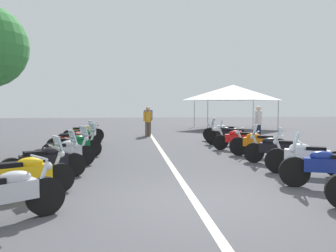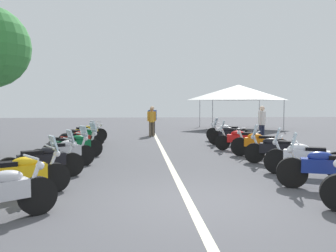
{
  "view_description": "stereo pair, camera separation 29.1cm",
  "coord_description": "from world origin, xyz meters",
  "px_view_note": "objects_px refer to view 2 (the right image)",
  "views": [
    {
      "loc": [
        -6.39,
        1.22,
        1.86
      ],
      "look_at": [
        4.82,
        0.0,
        1.14
      ],
      "focal_mm": 37.58,
      "sensor_mm": 36.0,
      "label": 1
    },
    {
      "loc": [
        -6.39,
        0.93,
        1.86
      ],
      "look_at": [
        4.82,
        0.0,
        1.14
      ],
      "focal_mm": 37.58,
      "sensor_mm": 36.0,
      "label": 2
    }
  ],
  "objects_px": {
    "motorcycle_left_row_6": "(83,137)",
    "motorcycle_left_row_7": "(87,133)",
    "motorcycle_right_row_4": "(260,144)",
    "bystander_4": "(152,120)",
    "motorcycle_left_row_5": "(76,140)",
    "bystander_3": "(152,118)",
    "motorcycle_right_row_1": "(327,168)",
    "traffic_cone_0": "(282,146)",
    "motorcycle_left_row_2": "(43,161)",
    "motorcycle_right_row_3": "(276,149)",
    "motorcycle_left_row_4": "(74,145)",
    "motorcycle_right_row_7": "(227,132)",
    "motorcycle_left_row_1": "(18,174)",
    "event_tent": "(238,92)",
    "motorcycle_right_row_6": "(231,135)",
    "motorcycle_right_row_5": "(241,139)",
    "motorcycle_right_row_2": "(305,158)",
    "motorcycle_left_row_3": "(64,152)",
    "bystander_1": "(262,121)"
  },
  "relations": [
    {
      "from": "bystander_4",
      "to": "motorcycle_right_row_1",
      "type": "bearing_deg",
      "value": -7.21
    },
    {
      "from": "motorcycle_right_row_1",
      "to": "traffic_cone_0",
      "type": "height_order",
      "value": "motorcycle_right_row_1"
    },
    {
      "from": "motorcycle_left_row_4",
      "to": "motorcycle_right_row_2",
      "type": "relative_size",
      "value": 0.94
    },
    {
      "from": "motorcycle_left_row_5",
      "to": "bystander_3",
      "type": "height_order",
      "value": "bystander_3"
    },
    {
      "from": "motorcycle_left_row_2",
      "to": "motorcycle_left_row_5",
      "type": "relative_size",
      "value": 1.01
    },
    {
      "from": "motorcycle_left_row_3",
      "to": "bystander_1",
      "type": "height_order",
      "value": "bystander_1"
    },
    {
      "from": "motorcycle_right_row_5",
      "to": "bystander_1",
      "type": "distance_m",
      "value": 2.99
    },
    {
      "from": "motorcycle_right_row_7",
      "to": "motorcycle_right_row_3",
      "type": "bearing_deg",
      "value": 119.43
    },
    {
      "from": "motorcycle_right_row_5",
      "to": "motorcycle_right_row_6",
      "type": "relative_size",
      "value": 1.06
    },
    {
      "from": "motorcycle_left_row_4",
      "to": "bystander_1",
      "type": "height_order",
      "value": "bystander_1"
    },
    {
      "from": "bystander_3",
      "to": "event_tent",
      "type": "height_order",
      "value": "event_tent"
    },
    {
      "from": "motorcycle_left_row_1",
      "to": "motorcycle_right_row_3",
      "type": "xyz_separation_m",
      "value": [
        3.21,
        -6.55,
        0.0
      ]
    },
    {
      "from": "motorcycle_right_row_5",
      "to": "motorcycle_right_row_3",
      "type": "bearing_deg",
      "value": 111.72
    },
    {
      "from": "motorcycle_left_row_2",
      "to": "motorcycle_right_row_1",
      "type": "bearing_deg",
      "value": -41.87
    },
    {
      "from": "motorcycle_left_row_3",
      "to": "bystander_4",
      "type": "distance_m",
      "value": 9.94
    },
    {
      "from": "motorcycle_left_row_4",
      "to": "motorcycle_right_row_7",
      "type": "distance_m",
      "value": 8.02
    },
    {
      "from": "motorcycle_right_row_5",
      "to": "motorcycle_left_row_4",
      "type": "bearing_deg",
      "value": 33.21
    },
    {
      "from": "motorcycle_right_row_3",
      "to": "event_tent",
      "type": "relative_size",
      "value": 0.34
    },
    {
      "from": "motorcycle_right_row_4",
      "to": "bystander_4",
      "type": "xyz_separation_m",
      "value": [
        7.99,
        3.44,
        0.48
      ]
    },
    {
      "from": "motorcycle_left_row_3",
      "to": "motorcycle_left_row_2",
      "type": "bearing_deg",
      "value": -132.88
    },
    {
      "from": "motorcycle_right_row_7",
      "to": "bystander_4",
      "type": "relative_size",
      "value": 1.19
    },
    {
      "from": "motorcycle_left_row_2",
      "to": "motorcycle_right_row_3",
      "type": "relative_size",
      "value": 1.04
    },
    {
      "from": "motorcycle_left_row_1",
      "to": "event_tent",
      "type": "height_order",
      "value": "event_tent"
    },
    {
      "from": "motorcycle_right_row_4",
      "to": "bystander_1",
      "type": "bearing_deg",
      "value": -80.35
    },
    {
      "from": "motorcycle_left_row_6",
      "to": "motorcycle_left_row_7",
      "type": "xyz_separation_m",
      "value": [
        1.79,
        0.07,
        0.0
      ]
    },
    {
      "from": "motorcycle_left_row_2",
      "to": "motorcycle_right_row_4",
      "type": "distance_m",
      "value": 7.15
    },
    {
      "from": "motorcycle_right_row_3",
      "to": "traffic_cone_0",
      "type": "bearing_deg",
      "value": -87.79
    },
    {
      "from": "motorcycle_left_row_6",
      "to": "motorcycle_left_row_7",
      "type": "bearing_deg",
      "value": 55.52
    },
    {
      "from": "motorcycle_left_row_3",
      "to": "motorcycle_left_row_6",
      "type": "distance_m",
      "value": 4.74
    },
    {
      "from": "motorcycle_left_row_3",
      "to": "event_tent",
      "type": "xyz_separation_m",
      "value": [
        14.75,
        -9.34,
        2.19
      ]
    },
    {
      "from": "motorcycle_left_row_5",
      "to": "motorcycle_right_row_6",
      "type": "relative_size",
      "value": 0.96
    },
    {
      "from": "motorcycle_right_row_4",
      "to": "bystander_1",
      "type": "xyz_separation_m",
      "value": [
        4.11,
        -1.54,
        0.56
      ]
    },
    {
      "from": "motorcycle_left_row_1",
      "to": "motorcycle_right_row_5",
      "type": "xyz_separation_m",
      "value": [
        6.37,
        -6.41,
        -0.0
      ]
    },
    {
      "from": "bystander_4",
      "to": "bystander_3",
      "type": "bearing_deg",
      "value": 152.87
    },
    {
      "from": "motorcycle_right_row_3",
      "to": "motorcycle_right_row_6",
      "type": "relative_size",
      "value": 0.93
    },
    {
      "from": "motorcycle_left_row_4",
      "to": "event_tent",
      "type": "relative_size",
      "value": 0.34
    },
    {
      "from": "motorcycle_left_row_2",
      "to": "bystander_4",
      "type": "bearing_deg",
      "value": 46.5
    },
    {
      "from": "motorcycle_left_row_4",
      "to": "motorcycle_right_row_1",
      "type": "xyz_separation_m",
      "value": [
        -4.76,
        -6.19,
        0.02
      ]
    },
    {
      "from": "traffic_cone_0",
      "to": "bystander_4",
      "type": "bearing_deg",
      "value": 31.91
    },
    {
      "from": "motorcycle_right_row_6",
      "to": "bystander_4",
      "type": "xyz_separation_m",
      "value": [
        4.61,
        3.33,
        0.48
      ]
    },
    {
      "from": "motorcycle_left_row_4",
      "to": "motorcycle_right_row_5",
      "type": "relative_size",
      "value": 0.88
    },
    {
      "from": "motorcycle_left_row_1",
      "to": "motorcycle_right_row_3",
      "type": "bearing_deg",
      "value": -3.58
    },
    {
      "from": "motorcycle_right_row_3",
      "to": "event_tent",
      "type": "bearing_deg",
      "value": -72.73
    },
    {
      "from": "motorcycle_right_row_1",
      "to": "bystander_4",
      "type": "height_order",
      "value": "bystander_4"
    },
    {
      "from": "motorcycle_left_row_4",
      "to": "traffic_cone_0",
      "type": "height_order",
      "value": "motorcycle_left_row_4"
    },
    {
      "from": "motorcycle_left_row_3",
      "to": "motorcycle_left_row_7",
      "type": "relative_size",
      "value": 0.92
    },
    {
      "from": "motorcycle_left_row_2",
      "to": "motorcycle_right_row_3",
      "type": "xyz_separation_m",
      "value": [
        1.57,
        -6.49,
        0.0
      ]
    },
    {
      "from": "motorcycle_right_row_1",
      "to": "bystander_1",
      "type": "height_order",
      "value": "bystander_1"
    },
    {
      "from": "motorcycle_left_row_1",
      "to": "bystander_1",
      "type": "bearing_deg",
      "value": 17.66
    },
    {
      "from": "motorcycle_left_row_3",
      "to": "motorcycle_left_row_4",
      "type": "bearing_deg",
      "value": 53.73
    }
  ]
}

